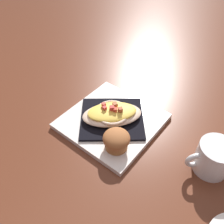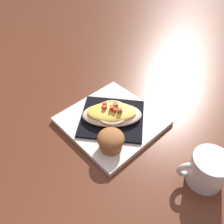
{
  "view_description": "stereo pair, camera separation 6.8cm",
  "coord_description": "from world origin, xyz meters",
  "px_view_note": "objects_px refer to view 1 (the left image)",
  "views": [
    {
      "loc": [
        0.26,
        -0.41,
        0.52
      ],
      "look_at": [
        0.0,
        0.0,
        0.05
      ],
      "focal_mm": 37.34,
      "sensor_mm": 36.0,
      "label": 1
    },
    {
      "loc": [
        0.31,
        -0.37,
        0.52
      ],
      "look_at": [
        0.0,
        0.0,
        0.05
      ],
      "focal_mm": 37.34,
      "sensor_mm": 36.0,
      "label": 2
    }
  ],
  "objects_px": {
    "coffee_mug": "(213,158)",
    "square_plate": "(112,121)",
    "muffin": "(116,140)",
    "gratin_dish": "(112,113)"
  },
  "relations": [
    {
      "from": "gratin_dish",
      "to": "coffee_mug",
      "type": "xyz_separation_m",
      "value": [
        0.29,
        -0.0,
        -0.0
      ]
    },
    {
      "from": "muffin",
      "to": "coffee_mug",
      "type": "relative_size",
      "value": 0.69
    },
    {
      "from": "coffee_mug",
      "to": "gratin_dish",
      "type": "bearing_deg",
      "value": 179.97
    },
    {
      "from": "muffin",
      "to": "square_plate",
      "type": "bearing_deg",
      "value": 128.5
    },
    {
      "from": "square_plate",
      "to": "muffin",
      "type": "relative_size",
      "value": 3.65
    },
    {
      "from": "coffee_mug",
      "to": "muffin",
      "type": "bearing_deg",
      "value": -160.74
    },
    {
      "from": "muffin",
      "to": "coffee_mug",
      "type": "height_order",
      "value": "coffee_mug"
    },
    {
      "from": "square_plate",
      "to": "muffin",
      "type": "bearing_deg",
      "value": -51.5
    },
    {
      "from": "square_plate",
      "to": "gratin_dish",
      "type": "bearing_deg",
      "value": 73.76
    },
    {
      "from": "coffee_mug",
      "to": "square_plate",
      "type": "bearing_deg",
      "value": 179.98
    }
  ]
}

